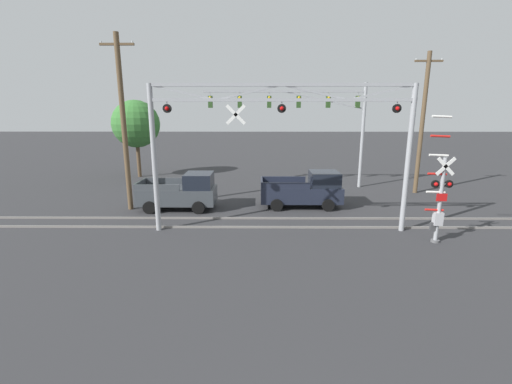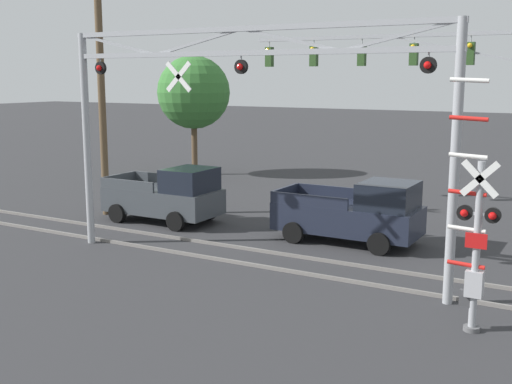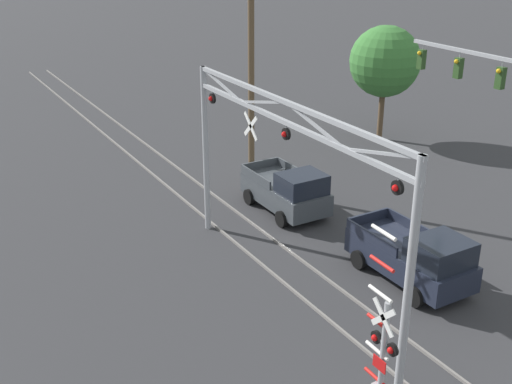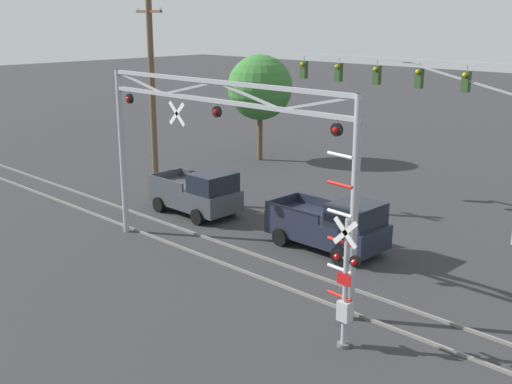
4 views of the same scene
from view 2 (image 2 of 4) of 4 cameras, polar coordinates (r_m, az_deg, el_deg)
The scene contains 9 objects.
rail_track_near at distance 18.48m, azimuth -0.80°, elevation -6.41°, with size 80.00×0.08×0.10m, color gray.
rail_track_far at distance 19.68m, azimuth 1.33°, elevation -5.37°, with size 80.00×0.08×0.10m, color gray.
crossing_gantry at distance 17.48m, azimuth -1.35°, elevation 7.85°, with size 11.69×0.28×6.66m.
crossing_signal_mast at distance 14.15m, azimuth 18.84°, elevation -4.50°, with size 1.17×0.35×5.33m.
traffic_signal_span at distance 25.42m, azimuth 16.54°, elevation 9.93°, with size 11.59×0.39×7.49m.
pickup_truck_lead at distance 20.99m, azimuth 8.79°, elevation -1.88°, with size 4.67×2.26×2.09m.
pickup_truck_following at distance 23.96m, azimuth -7.83°, elevation -0.36°, with size 4.33×2.26×2.09m.
utility_pole_left at distance 25.41m, azimuth -13.58°, elevation 8.92°, with size 1.80×0.28×9.48m.
background_tree_beyond_span at distance 35.27m, azimuth -5.57°, elevation 8.79°, with size 3.95×3.95×6.48m.
Camera 2 is at (8.99, -1.65, 5.34)m, focal length 45.00 mm.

